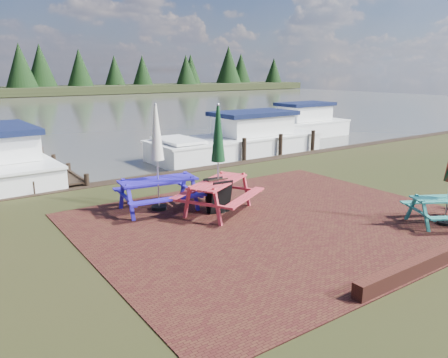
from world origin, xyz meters
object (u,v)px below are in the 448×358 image
picnic_table_blue (158,174)px  picnic_table_teal (448,194)px  boat_near (240,142)px  boat_far (296,126)px  jetty (31,163)px  boat_jetty (0,162)px  chalkboard (218,196)px  picnic_table_red (218,176)px

picnic_table_blue → picnic_table_teal: bearing=-36.9°
boat_near → boat_far: boat_near is taller
jetty → boat_jetty: boat_jetty is taller
chalkboard → jetty: 9.33m
picnic_table_teal → chalkboard: 5.50m
jetty → boat_far: bearing=1.7°
picnic_table_blue → boat_near: (6.83, 5.54, -0.52)m
jetty → boat_near: 8.71m
picnic_table_teal → boat_near: 10.64m
picnic_table_blue → boat_near: 8.81m
picnic_table_blue → chalkboard: (1.13, -1.11, -0.51)m
boat_near → boat_far: size_ratio=1.16×
picnic_table_red → boat_far: (11.75, 9.29, -0.53)m
boat_near → boat_far: (6.11, 2.70, -0.00)m
picnic_table_blue → boat_near: size_ratio=0.34×
jetty → boat_far: size_ratio=1.31×
picnic_table_red → boat_far: picnic_table_red is taller
picnic_table_blue → jetty: picnic_table_blue is taller
chalkboard → boat_far: (11.80, 9.35, -0.02)m
picnic_table_teal → jetty: bearing=146.5°
picnic_table_teal → jetty: picnic_table_teal is taller
jetty → boat_far: (14.51, 0.43, 0.33)m
chalkboard → boat_near: size_ratio=0.11×
picnic_table_blue → chalkboard: picnic_table_blue is taller
picnic_table_blue → boat_jetty: picnic_table_blue is taller
picnic_table_blue → jetty: size_ratio=0.30×
jetty → boat_near: size_ratio=1.13×
picnic_table_teal → boat_near: picnic_table_teal is taller
picnic_table_red → chalkboard: picnic_table_red is taller
picnic_table_teal → boat_near: (1.76, 10.48, -0.33)m
picnic_table_teal → picnic_table_red: bearing=163.9°
picnic_table_red → boat_jetty: picnic_table_red is taller
picnic_table_teal → picnic_table_blue: size_ratio=0.80×
picnic_table_teal → boat_near: bearing=109.5°
boat_far → chalkboard: bearing=128.4°
chalkboard → boat_far: boat_far is taller
chalkboard → boat_far: bearing=43.8°
boat_near → picnic_table_red: bearing=139.0°
chalkboard → boat_jetty: size_ratio=0.12×
boat_jetty → boat_near: bearing=-10.4°
picnic_table_teal → jetty: (-6.64, 12.76, -0.66)m
picnic_table_teal → boat_far: picnic_table_teal is taller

